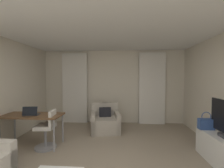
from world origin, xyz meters
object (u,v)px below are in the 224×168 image
(laptop, at_px, (31,113))
(desk_chair, at_px, (47,131))
(armchair, at_px, (105,122))
(handbag_primary, at_px, (206,124))
(desk, at_px, (33,117))

(laptop, bearing_deg, desk_chair, -1.85)
(armchair, height_order, handbag_primary, handbag_primary)
(desk_chair, height_order, laptop, laptop)
(desk_chair, bearing_deg, desk, 167.31)
(armchair, relative_size, desk, 0.71)
(desk, bearing_deg, armchair, 34.91)
(armchair, bearing_deg, handbag_primary, -29.65)
(desk_chair, height_order, handbag_primary, handbag_primary)
(desk_chair, xyz_separation_m, laptop, (-0.38, 0.01, 0.41))
(armchair, relative_size, desk_chair, 1.09)
(armchair, bearing_deg, desk_chair, -135.06)
(desk_chair, bearing_deg, armchair, 44.94)
(desk, xyz_separation_m, laptop, (0.01, -0.08, 0.11))
(armchair, height_order, desk_chair, desk_chair)
(laptop, height_order, handbag_primary, laptop)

